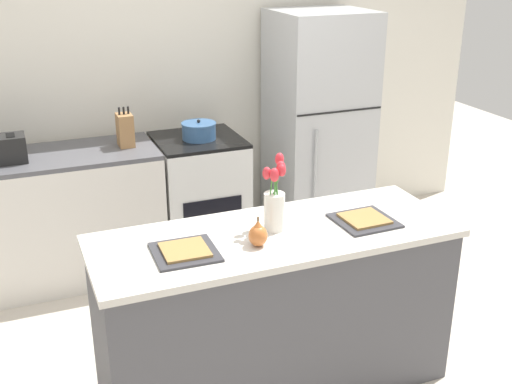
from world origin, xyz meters
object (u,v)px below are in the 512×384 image
object	(u,v)px
stove_range	(200,197)
pear_figurine	(258,234)
plate_setting_left	(185,251)
cooking_pot	(199,131)
knife_block	(125,130)
flower_vase	(275,201)
toaster	(4,149)
refrigerator	(318,129)
plate_setting_right	(364,220)

from	to	relation	value
stove_range	pear_figurine	distance (m)	1.78
stove_range	plate_setting_left	world-z (taller)	plate_setting_left
cooking_pot	knife_block	world-z (taller)	knife_block
flower_vase	stove_range	bearing A→B (deg)	86.75
flower_vase	toaster	size ratio (longest dim) A/B	1.31
toaster	flower_vase	bearing A→B (deg)	-51.95
flower_vase	toaster	world-z (taller)	flower_vase
stove_range	flower_vase	distance (m)	1.67
refrigerator	cooking_pot	xyz separation A→B (m)	(-0.95, -0.02, 0.09)
plate_setting_left	refrigerator	bearing A→B (deg)	47.39
plate_setting_right	cooking_pot	size ratio (longest dim) A/B	1.22
plate_setting_left	toaster	bearing A→B (deg)	113.79
pear_figurine	plate_setting_right	distance (m)	0.60
stove_range	refrigerator	world-z (taller)	refrigerator
flower_vase	plate_setting_left	distance (m)	0.51
toaster	plate_setting_left	bearing A→B (deg)	-66.21
stove_range	refrigerator	bearing A→B (deg)	0.04
knife_block	flower_vase	bearing A→B (deg)	-75.20
refrigerator	flower_vase	xyz separation A→B (m)	(-1.04, -1.56, 0.16)
plate_setting_left	stove_range	bearing A→B (deg)	71.00
pear_figurine	cooking_pot	bearing A→B (deg)	82.06
pear_figurine	refrigerator	bearing A→B (deg)	55.22
stove_range	plate_setting_right	xyz separation A→B (m)	(0.37, -1.65, 0.44)
knife_block	stove_range	bearing A→B (deg)	-1.05
stove_range	knife_block	size ratio (longest dim) A/B	3.34
refrigerator	knife_block	xyz separation A→B (m)	(-1.45, 0.01, 0.14)
flower_vase	pear_figurine	xyz separation A→B (m)	(-0.14, -0.14, -0.09)
refrigerator	flower_vase	distance (m)	1.88
plate_setting_left	cooking_pot	distance (m)	1.73
toaster	plate_setting_right	bearing A→B (deg)	-44.27
refrigerator	knife_block	distance (m)	1.46
pear_figurine	plate_setting_right	xyz separation A→B (m)	(0.60, 0.05, -0.05)
plate_setting_left	knife_block	distance (m)	1.66
plate_setting_right	knife_block	distance (m)	1.88
cooking_pot	knife_block	xyz separation A→B (m)	(-0.51, 0.03, 0.05)
flower_vase	cooking_pot	distance (m)	1.55
toaster	cooking_pot	size ratio (longest dim) A/B	1.15
pear_figurine	cooking_pot	size ratio (longest dim) A/B	0.60
stove_range	toaster	xyz separation A→B (m)	(-1.27, -0.05, 0.54)
knife_block	plate_setting_right	bearing A→B (deg)	-62.27
stove_range	pear_figurine	bearing A→B (deg)	-97.74
refrigerator	plate_setting_right	bearing A→B (deg)	-109.42
pear_figurine	plate_setting_right	size ratio (longest dim) A/B	0.49
flower_vase	plate_setting_right	size ratio (longest dim) A/B	1.25
stove_range	cooking_pot	xyz separation A→B (m)	(0.00, -0.02, 0.51)
plate_setting_right	toaster	xyz separation A→B (m)	(-1.64, 1.60, 0.09)
stove_range	plate_setting_left	bearing A→B (deg)	-109.00
refrigerator	knife_block	size ratio (longest dim) A/B	6.46
refrigerator	plate_setting_right	distance (m)	1.75
plate_setting_left	knife_block	bearing A→B (deg)	87.78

